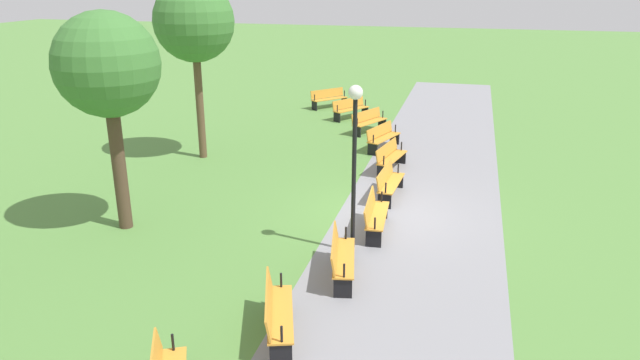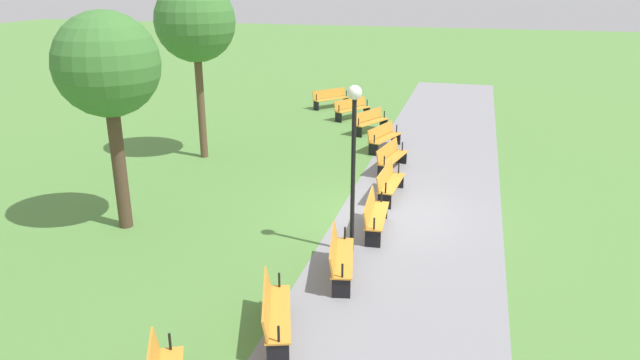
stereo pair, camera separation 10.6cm
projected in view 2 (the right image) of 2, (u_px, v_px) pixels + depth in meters
The scene contains 14 objects.
ground_plane at pixel (386, 214), 15.78m from camera, with size 120.00×120.00×0.00m, color #54843D.
path_paving at pixel (419, 217), 15.56m from camera, with size 41.71×4.30×0.01m, color gray.
bench_0 at pixel (331, 98), 28.19m from camera, with size 1.74×1.59×0.89m.
bench_1 at pixel (352, 108), 26.02m from camera, with size 1.84×1.44×0.89m.
bench_2 at pixel (370, 121), 23.76m from camera, with size 1.91×1.25×0.89m.
bench_3 at pixel (384, 137), 21.44m from camera, with size 1.95×1.05×0.89m.
bench_4 at pixel (391, 157), 19.10m from camera, with size 1.95×0.83×0.89m.
bench_5 at pixel (389, 182), 16.78m from camera, with size 1.92×0.59×0.89m.
bench_6 at pixel (374, 214), 14.52m from camera, with size 1.92×0.59×0.89m.
bench_7 at pixel (339, 256), 12.35m from camera, with size 1.95×0.83×0.89m.
bench_8 at pixel (274, 312), 10.32m from camera, with size 1.95×1.05×0.89m.
tree_1 at pixel (107, 67), 13.63m from camera, with size 2.49×2.49×5.40m.
tree_3 at pixel (195, 22), 19.16m from camera, with size 2.68×2.68×6.02m.
lamp_post at pixel (354, 139), 12.73m from camera, with size 0.32×0.32×3.92m.
Camera 2 is at (14.53, 2.05, 6.13)m, focal length 32.61 mm.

